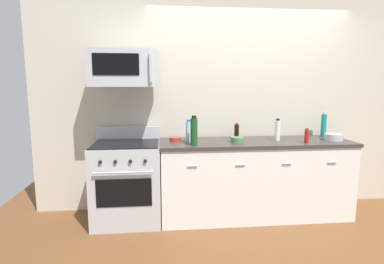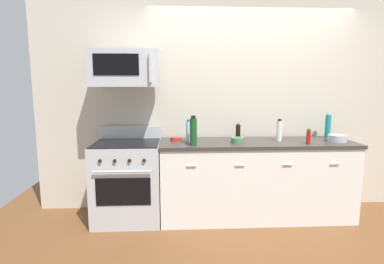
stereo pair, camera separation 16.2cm
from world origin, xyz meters
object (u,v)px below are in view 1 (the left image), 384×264
object	(u,v)px
bowl_red_small	(175,139)
bowl_green_glaze	(237,140)
bottle_hot_sauce_red	(307,136)
microwave	(124,68)
range_oven	(127,182)
bottle_water_clear	(189,132)
bottle_soy_sauce_dark	(237,131)
bottle_vinegar_white	(278,130)
bowl_steel_prep	(334,137)
bottle_wine_green	(194,131)
bottle_sparkling_teal	(324,125)

from	to	relation	value
bowl_red_small	bowl_green_glaze	size ratio (longest dim) A/B	0.85
bottle_hot_sauce_red	microwave	bearing A→B (deg)	173.61
range_oven	bottle_water_clear	xyz separation A→B (m)	(0.71, -0.02, 0.57)
bottle_soy_sauce_dark	bowl_green_glaze	size ratio (longest dim) A/B	1.21
bottle_soy_sauce_dark	bowl_red_small	xyz separation A→B (m)	(-0.76, -0.11, -0.07)
bottle_water_clear	bottle_hot_sauce_red	bearing A→B (deg)	-7.01
bottle_hot_sauce_red	bottle_soy_sauce_dark	bearing A→B (deg)	151.87
range_oven	bottle_hot_sauce_red	xyz separation A→B (m)	(2.04, -0.18, 0.53)
microwave	bottle_vinegar_white	bearing A→B (deg)	-1.37
bowl_green_glaze	range_oven	bearing A→B (deg)	176.44
bowl_green_glaze	bowl_steel_prep	size ratio (longest dim) A/B	0.74
bottle_hot_sauce_red	bottle_soy_sauce_dark	size ratio (longest dim) A/B	0.91
bottle_wine_green	range_oven	bearing A→B (deg)	165.55
bottle_hot_sauce_red	bottle_sparkling_teal	size ratio (longest dim) A/B	0.54
bottle_soy_sauce_dark	bowl_red_small	bearing A→B (deg)	-172.07
range_oven	microwave	world-z (taller)	microwave
bottle_vinegar_white	bottle_hot_sauce_red	distance (m)	0.33
bottle_water_clear	microwave	bearing A→B (deg)	174.77
bottle_soy_sauce_dark	microwave	bearing A→B (deg)	-173.35
bottle_hot_sauce_red	bowl_red_small	size ratio (longest dim) A/B	1.31
microwave	bottle_soy_sauce_dark	size ratio (longest dim) A/B	4.01
bottle_wine_green	bowl_steel_prep	bearing A→B (deg)	4.63
bottle_sparkling_teal	bowl_red_small	distance (m)	1.89
bottle_hot_sauce_red	bowl_steel_prep	xyz separation A→B (m)	(0.40, 0.13, -0.04)
bottle_soy_sauce_dark	bottle_vinegar_white	bearing A→B (deg)	-23.85
bottle_water_clear	bottle_vinegar_white	bearing A→B (deg)	1.23
bottle_soy_sauce_dark	bowl_red_small	distance (m)	0.77
range_oven	bottle_soy_sauce_dark	size ratio (longest dim) A/B	5.76
bottle_sparkling_teal	bowl_green_glaze	distance (m)	1.22
bottle_vinegar_white	bottle_sparkling_teal	distance (m)	0.71
bowl_steel_prep	bowl_red_small	bearing A→B (deg)	175.44
bottle_soy_sauce_dark	bowl_red_small	world-z (taller)	bottle_soy_sauce_dark
range_oven	bottle_hot_sauce_red	size ratio (longest dim) A/B	6.31
bottle_vinegar_white	bowl_steel_prep	bearing A→B (deg)	-5.10
microwave	bottle_hot_sauce_red	bearing A→B (deg)	-6.39
microwave	bottle_sparkling_teal	world-z (taller)	microwave
bottle_vinegar_white	bottle_hot_sauce_red	size ratio (longest dim) A/B	1.53
bottle_wine_green	bottle_soy_sauce_dark	xyz separation A→B (m)	(0.57, 0.39, -0.07)
bottle_sparkling_teal	bowl_green_glaze	world-z (taller)	bottle_sparkling_teal
bottle_hot_sauce_red	bowl_green_glaze	bearing A→B (deg)	172.30
bottle_sparkling_teal	microwave	bearing A→B (deg)	-176.44
microwave	bottle_sparkling_teal	xyz separation A→B (m)	(2.44, 0.15, -0.68)
bottle_soy_sauce_dark	bottle_water_clear	bearing A→B (deg)	-160.34
bowl_green_glaze	bowl_steel_prep	world-z (taller)	bowl_steel_prep
bottle_vinegar_white	bottle_soy_sauce_dark	bearing A→B (deg)	156.15
bottle_sparkling_teal	bowl_green_glaze	xyz separation A→B (m)	(-1.18, -0.27, -0.12)
bowl_green_glaze	bottle_vinegar_white	bearing A→B (deg)	9.10
bottle_hot_sauce_red	bottle_sparkling_teal	bearing A→B (deg)	42.99
bottle_water_clear	bottle_vinegar_white	distance (m)	1.06
bottle_soy_sauce_dark	bowl_red_small	size ratio (longest dim) A/B	1.43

